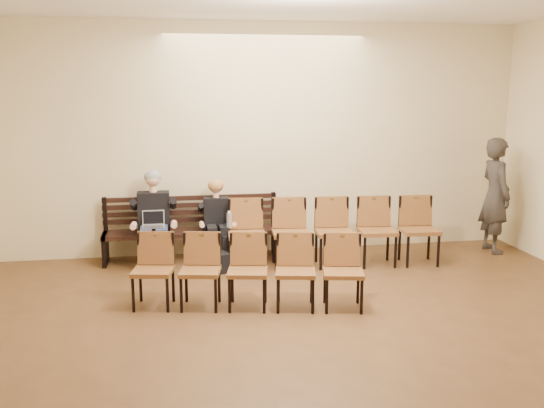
{
  "coord_description": "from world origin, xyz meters",
  "views": [
    {
      "loc": [
        -1.45,
        -4.16,
        2.57
      ],
      "look_at": [
        -0.05,
        4.05,
        0.93
      ],
      "focal_mm": 40.0,
      "sensor_mm": 36.0,
      "label": 1
    }
  ],
  "objects": [
    {
      "name": "passerby",
      "position": [
        3.5,
        4.33,
        1.03
      ],
      "size": [
        0.5,
        0.75,
        2.05
      ],
      "primitive_type": "imported",
      "rotation": [
        0.0,
        0.0,
        1.57
      ],
      "color": "#342E2A",
      "rests_on": "ground"
    },
    {
      "name": "water_bottle",
      "position": [
        -0.64,
        4.26,
        0.57
      ],
      "size": [
        0.09,
        0.09,
        0.24
      ],
      "primitive_type": "cylinder",
      "rotation": [
        0.0,
        0.0,
        0.21
      ],
      "color": "silver",
      "rests_on": "bench"
    },
    {
      "name": "bag",
      "position": [
        -0.86,
        3.95,
        0.14
      ],
      "size": [
        0.44,
        0.38,
        0.27
      ],
      "primitive_type": "cube",
      "rotation": [
        0.0,
        0.0,
        0.42
      ],
      "color": "black",
      "rests_on": "ground"
    },
    {
      "name": "seated_man",
      "position": [
        -1.7,
        4.53,
        0.68
      ],
      "size": [
        0.56,
        0.78,
        1.36
      ],
      "primitive_type": null,
      "color": "black",
      "rests_on": "ground"
    },
    {
      "name": "laptop",
      "position": [
        -1.71,
        4.33,
        0.56
      ],
      "size": [
        0.33,
        0.26,
        0.23
      ],
      "primitive_type": "cube",
      "rotation": [
        0.0,
        0.0,
        0.06
      ],
      "color": "#B5B5BA",
      "rests_on": "bench"
    },
    {
      "name": "room_walls",
      "position": [
        0.0,
        0.79,
        2.54
      ],
      "size": [
        8.02,
        10.01,
        3.51
      ],
      "color": "beige",
      "rests_on": "ground"
    },
    {
      "name": "seated_woman",
      "position": [
        -0.79,
        4.53,
        0.54
      ],
      "size": [
        0.46,
        0.64,
        1.07
      ],
      "primitive_type": null,
      "color": "black",
      "rests_on": "ground"
    },
    {
      "name": "chair_row_back",
      "position": [
        -0.6,
        2.53,
        0.44
      ],
      "size": [
        2.71,
        0.98,
        0.87
      ],
      "primitive_type": "cube",
      "rotation": [
        0.0,
        0.0,
        -0.19
      ],
      "color": "brown",
      "rests_on": "ground"
    },
    {
      "name": "bench",
      "position": [
        -1.16,
        4.65,
        0.23
      ],
      "size": [
        2.6,
        0.9,
        0.45
      ],
      "primitive_type": "cube",
      "color": "black",
      "rests_on": "ground"
    },
    {
      "name": "chair_row_front",
      "position": [
        0.84,
        4.0,
        0.49
      ],
      "size": [
        3.06,
        0.77,
        0.99
      ],
      "primitive_type": "cube",
      "rotation": [
        0.0,
        0.0,
        -0.08
      ],
      "color": "brown",
      "rests_on": "ground"
    }
  ]
}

